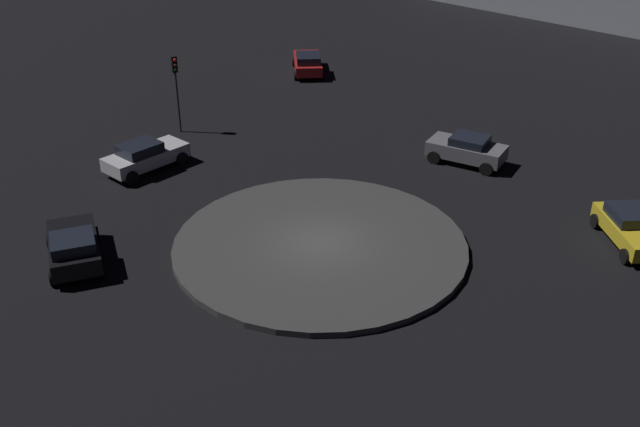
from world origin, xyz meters
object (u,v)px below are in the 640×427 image
car_black (74,247)px  car_grey (467,149)px  car_red (308,62)px  car_yellow (631,228)px  traffic_light_southeast (176,79)px  car_silver (145,156)px

car_black → car_grey: (-16.95, -10.80, 0.01)m
car_red → car_yellow: size_ratio=1.09×
traffic_light_southeast → car_red: bearing=115.1°
car_red → traffic_light_southeast: traffic_light_southeast is taller
car_silver → traffic_light_southeast: size_ratio=1.01×
car_black → car_silver: 9.02m
car_black → car_red: car_black is taller
car_red → car_silver: bearing=149.6°
car_silver → car_grey: (-16.49, -1.79, -0.00)m
car_red → traffic_light_southeast: (6.52, 11.40, 2.37)m
car_yellow → traffic_light_southeast: (21.83, -11.29, 2.40)m
car_black → traffic_light_southeast: 14.47m
car_grey → car_black: bearing=-120.4°
car_grey → traffic_light_southeast: 16.42m
car_silver → car_grey: car_silver is taller
car_red → car_grey: (-9.37, 14.84, 0.02)m
car_grey → car_yellow: size_ratio=1.00×
car_black → car_red: (-7.59, -25.64, -0.01)m
car_yellow → car_red: bearing=-153.8°
car_black → car_grey: car_black is taller
car_red → car_yellow: bearing=-153.2°
car_black → car_silver: bearing=-26.2°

